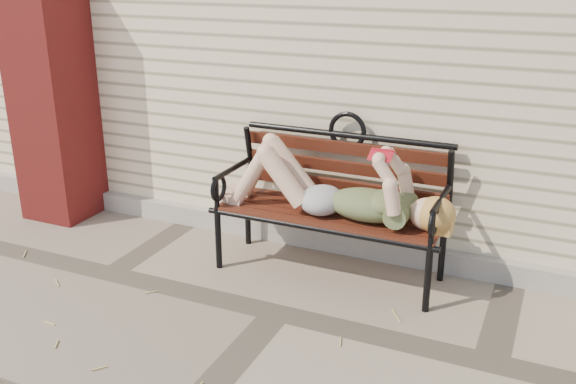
% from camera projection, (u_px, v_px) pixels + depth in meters
% --- Properties ---
extents(ground, '(80.00, 80.00, 0.00)m').
position_uv_depth(ground, '(277.00, 313.00, 3.88)').
color(ground, gray).
rests_on(ground, ground).
extents(house_wall, '(8.00, 4.00, 3.00)m').
position_uv_depth(house_wall, '(413.00, 17.00, 5.93)').
color(house_wall, beige).
rests_on(house_wall, ground).
extents(foundation_strip, '(8.00, 0.10, 0.15)m').
position_uv_depth(foundation_strip, '(333.00, 241.00, 4.68)').
color(foundation_strip, '#ABA49B').
rests_on(foundation_strip, ground).
extents(brick_pillar, '(0.50, 0.50, 2.00)m').
position_uv_depth(brick_pillar, '(53.00, 95.00, 5.06)').
color(brick_pillar, maroon).
rests_on(brick_pillar, ground).
extents(garden_bench, '(1.63, 0.65, 1.05)m').
position_uv_depth(garden_bench, '(335.00, 187.00, 4.24)').
color(garden_bench, black).
rests_on(garden_bench, ground).
extents(reading_woman, '(1.54, 0.35, 0.48)m').
position_uv_depth(reading_woman, '(330.00, 188.00, 4.12)').
color(reading_woman, '#0A414C').
rests_on(reading_woman, ground).
extents(straw_scatter, '(2.94, 1.78, 0.01)m').
position_uv_depth(straw_scatter, '(150.00, 325.00, 3.73)').
color(straw_scatter, tan).
rests_on(straw_scatter, ground).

